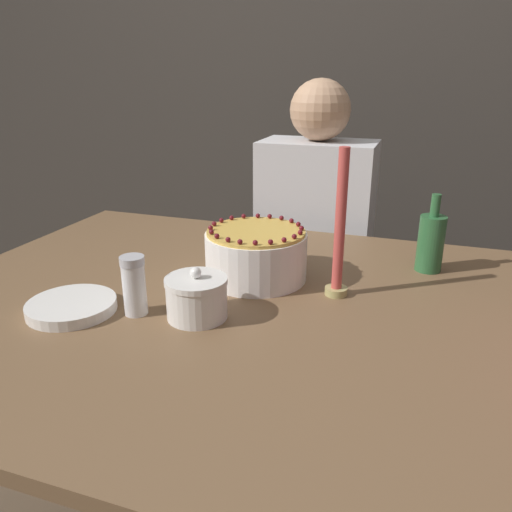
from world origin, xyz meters
The scene contains 9 objects.
wall_behind centered at (0.00, 1.40, 1.30)m, with size 8.00×0.05×2.60m.
dining_table centered at (0.00, 0.00, 0.64)m, with size 1.43×1.15×0.74m.
cake centered at (0.03, 0.14, 0.80)m, with size 0.25×0.25×0.14m.
sugar_bowl centered at (-0.02, -0.10, 0.79)m, with size 0.13×0.13×0.11m.
sugar_shaker centered at (-0.15, -0.12, 0.81)m, with size 0.05×0.05×0.13m.
plate_stack centered at (-0.29, -0.16, 0.75)m, with size 0.19×0.19×0.02m.
candle centered at (0.24, 0.11, 0.88)m, with size 0.05×0.05×0.34m.
bottle centered at (0.44, 0.34, 0.82)m, with size 0.07×0.07×0.20m.
person_man_blue_shirt centered at (0.04, 0.77, 0.53)m, with size 0.40×0.34×1.21m.
Camera 1 is at (0.41, -0.95, 1.23)m, focal length 35.00 mm.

